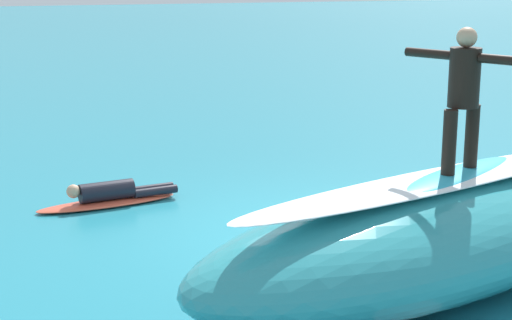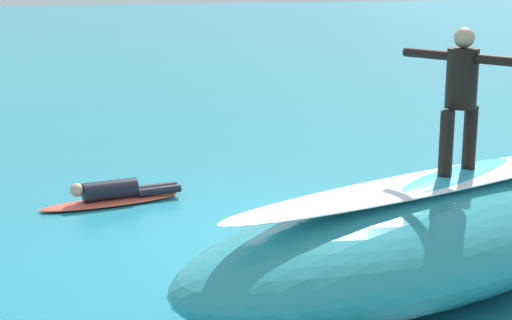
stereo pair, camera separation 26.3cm
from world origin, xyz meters
TOP-DOWN VIEW (x-y plane):
  - ground_plane at (0.00, 0.00)m, footprint 120.00×120.00m
  - wave_crest at (-0.65, 2.29)m, footprint 6.44×3.94m
  - wave_foam_lip at (-0.65, 2.29)m, footprint 5.14×2.34m
  - surfboard_riding at (-0.98, 2.18)m, footprint 2.16×1.50m
  - surfer_riding at (-0.98, 2.18)m, footprint 0.78×1.29m
  - surfboard_paddling at (2.27, -1.87)m, footprint 2.09×0.84m
  - surfer_paddling at (2.15, -1.89)m, footprint 1.62×0.53m
  - foam_patch_near at (-1.22, 1.15)m, footprint 0.63×0.59m
  - foam_patch_mid at (-1.94, -0.45)m, footprint 0.95×0.83m

SIDE VIEW (x-z plane):
  - ground_plane at x=0.00m, z-range 0.00..0.00m
  - surfboard_paddling at x=2.27m, z-range 0.00..0.08m
  - foam_patch_mid at x=-1.94m, z-range 0.00..0.09m
  - foam_patch_near at x=-1.22m, z-range 0.00..0.11m
  - surfer_paddling at x=2.15m, z-range 0.06..0.35m
  - wave_crest at x=-0.65m, z-range 0.00..1.17m
  - wave_foam_lip at x=-0.65m, z-range 1.17..1.25m
  - surfboard_riding at x=-0.98m, z-range 1.17..1.26m
  - surfer_riding at x=-0.98m, z-range 1.39..2.89m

